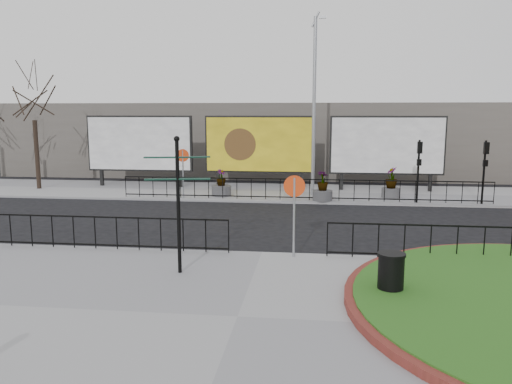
# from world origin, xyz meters

# --- Properties ---
(ground) EXTENTS (90.00, 90.00, 0.00)m
(ground) POSITION_xyz_m (0.00, 0.00, 0.00)
(ground) COLOR black
(ground) RESTS_ON ground
(pavement_near) EXTENTS (30.00, 10.00, 0.12)m
(pavement_near) POSITION_xyz_m (0.00, -5.00, 0.06)
(pavement_near) COLOR gray
(pavement_near) RESTS_ON ground
(pavement_far) EXTENTS (44.00, 6.00, 0.12)m
(pavement_far) POSITION_xyz_m (0.00, 12.00, 0.06)
(pavement_far) COLOR gray
(pavement_far) RESTS_ON ground
(railing_near_left) EXTENTS (10.00, 0.10, 1.10)m
(railing_near_left) POSITION_xyz_m (-6.00, -0.30, 0.67)
(railing_near_left) COLOR black
(railing_near_left) RESTS_ON pavement_near
(railing_near_right) EXTENTS (9.00, 0.10, 1.10)m
(railing_near_right) POSITION_xyz_m (6.50, -0.30, 0.67)
(railing_near_right) COLOR black
(railing_near_right) RESTS_ON pavement_near
(railing_far) EXTENTS (18.00, 0.10, 1.10)m
(railing_far) POSITION_xyz_m (1.00, 9.30, 0.67)
(railing_far) COLOR black
(railing_far) RESTS_ON pavement_far
(speed_sign_far) EXTENTS (0.64, 0.07, 2.47)m
(speed_sign_far) POSITION_xyz_m (-5.00, 9.40, 1.92)
(speed_sign_far) COLOR gray
(speed_sign_far) RESTS_ON pavement_far
(speed_sign_near) EXTENTS (0.64, 0.07, 2.47)m
(speed_sign_near) POSITION_xyz_m (1.00, -0.40, 1.92)
(speed_sign_near) COLOR gray
(speed_sign_near) RESTS_ON pavement_near
(billboard_left) EXTENTS (6.20, 0.31, 4.10)m
(billboard_left) POSITION_xyz_m (-8.50, 12.97, 2.60)
(billboard_left) COLOR black
(billboard_left) RESTS_ON pavement_far
(billboard_mid) EXTENTS (6.20, 0.31, 4.10)m
(billboard_mid) POSITION_xyz_m (-1.50, 12.97, 2.60)
(billboard_mid) COLOR black
(billboard_mid) RESTS_ON pavement_far
(billboard_right) EXTENTS (6.20, 0.31, 4.10)m
(billboard_right) POSITION_xyz_m (5.50, 12.97, 2.60)
(billboard_right) COLOR black
(billboard_right) RESTS_ON pavement_far
(lamp_post) EXTENTS (0.74, 0.18, 9.23)m
(lamp_post) POSITION_xyz_m (1.51, 11.00, 4.83)
(lamp_post) COLOR gray
(lamp_post) RESTS_ON pavement_far
(signal_pole_a) EXTENTS (0.22, 0.26, 3.00)m
(signal_pole_a) POSITION_xyz_m (6.50, 9.34, 2.10)
(signal_pole_a) COLOR black
(signal_pole_a) RESTS_ON pavement_far
(signal_pole_b) EXTENTS (0.22, 0.26, 3.00)m
(signal_pole_b) POSITION_xyz_m (9.50, 9.34, 2.10)
(signal_pole_b) COLOR black
(signal_pole_b) RESTS_ON pavement_far
(tree_left) EXTENTS (2.00, 2.00, 7.00)m
(tree_left) POSITION_xyz_m (-14.00, 11.50, 3.62)
(tree_left) COLOR #2D2119
(tree_left) RESTS_ON pavement_far
(building_backdrop) EXTENTS (40.00, 10.00, 5.00)m
(building_backdrop) POSITION_xyz_m (0.00, 22.00, 2.50)
(building_backdrop) COLOR #5B554F
(building_backdrop) RESTS_ON ground
(fingerpost_sign) EXTENTS (1.73, 0.63, 3.70)m
(fingerpost_sign) POSITION_xyz_m (-2.01, -2.25, 2.35)
(fingerpost_sign) COLOR black
(fingerpost_sign) RESTS_ON pavement_near
(litter_bin) EXTENTS (0.65, 0.65, 1.07)m
(litter_bin) POSITION_xyz_m (3.40, -3.47, 0.66)
(litter_bin) COLOR black
(litter_bin) RESTS_ON pavement_near
(planter_a) EXTENTS (1.01, 1.01, 1.38)m
(planter_a) POSITION_xyz_m (-3.21, 10.23, 0.57)
(planter_a) COLOR #4C4C4F
(planter_a) RESTS_ON pavement_far
(planter_b) EXTENTS (0.97, 0.97, 1.47)m
(planter_b) POSITION_xyz_m (2.00, 9.40, 0.65)
(planter_b) COLOR #4C4C4F
(planter_b) RESTS_ON pavement_far
(planter_c) EXTENTS (0.93, 0.93, 1.56)m
(planter_c) POSITION_xyz_m (5.47, 10.66, 0.74)
(planter_c) COLOR #4C4C4F
(planter_c) RESTS_ON pavement_far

